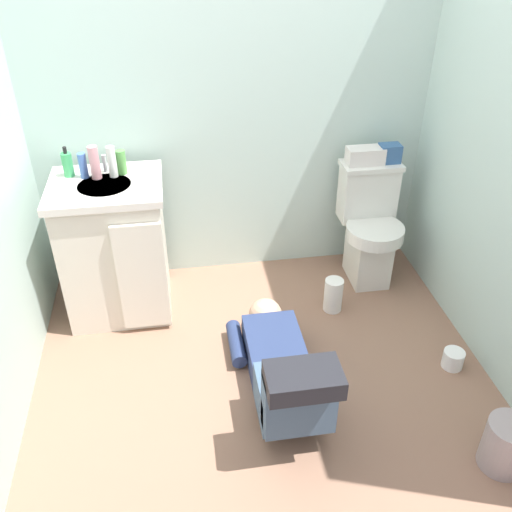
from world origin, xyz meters
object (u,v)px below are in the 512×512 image
bottle_blue (83,166)px  bottle_pink (95,162)px  person_plumber (282,369)px  vanity_cabinet (116,248)px  soap_dispenser (68,164)px  faucet (105,163)px  bottle_green (122,162)px  toilet (369,226)px  toiletry_bag (390,153)px  toilet_paper_roll (453,359)px  trash_can (506,445)px  tissue_box (365,156)px  paper_towel_roll (333,295)px  bottle_white (112,162)px

bottle_blue → bottle_pink: bottle_pink is taller
person_plumber → bottle_blue: bottle_blue is taller
vanity_cabinet → soap_dispenser: size_ratio=4.94×
faucet → bottle_green: bottle_green is taller
vanity_cabinet → soap_dispenser: bearing=146.9°
toilet → person_plumber: toilet is taller
toilet → toiletry_bag: 0.46m
soap_dispenser → bottle_blue: (0.08, -0.04, 0.00)m
vanity_cabinet → bottle_green: bottle_green is taller
toiletry_bag → toilet_paper_roll: toiletry_bag is taller
bottle_green → trash_can: bearing=-43.5°
trash_can → vanity_cabinet: bearing=140.2°
trash_can → tissue_box: bearing=96.6°
person_plumber → trash_can: person_plumber is taller
paper_towel_roll → toilet_paper_roll: bearing=-48.7°
tissue_box → bottle_pink: 1.54m
toilet → tissue_box: bearing=116.4°
trash_can → bottle_green: bearing=136.5°
toiletry_bag → trash_can: (0.03, -1.57, -0.68)m
tissue_box → soap_dispenser: size_ratio=1.33×
faucet → bottle_pink: size_ratio=0.56×
tissue_box → vanity_cabinet: bearing=-173.0°
soap_dispenser → bottle_white: (0.24, -0.04, 0.02)m
vanity_cabinet → person_plumber: bearing=-46.6°
person_plumber → bottle_blue: (-0.91, 0.94, 0.71)m
faucet → bottle_blue: (-0.11, -0.06, 0.02)m
vanity_cabinet → bottle_white: size_ratio=4.82×
toiletry_bag → bottle_green: (-1.55, -0.07, 0.08)m
vanity_cabinet → bottle_white: 0.50m
bottle_blue → toiletry_bag: bearing=3.0°
toilet → bottle_pink: size_ratio=4.17×
toilet → toilet_paper_roll: toilet is taller
vanity_cabinet → trash_can: 2.19m
bottle_blue → trash_can: 2.44m
vanity_cabinet → bottle_pink: bearing=121.0°
toiletry_bag → soap_dispenser: soap_dispenser is taller
bottle_blue → bottle_pink: bearing=-13.8°
bottle_pink → bottle_green: bottle_pink is taller
person_plumber → trash_can: bearing=-32.0°
person_plumber → bottle_pink: size_ratio=5.92×
toilet → soap_dispenser: size_ratio=4.52×
bottle_white → faucet: bearing=126.7°
faucet → bottle_blue: 0.12m
bottle_pink → paper_towel_roll: (1.28, -0.30, -0.80)m
bottle_green → toiletry_bag: bearing=2.6°
vanity_cabinet → bottle_white: (0.04, 0.08, 0.49)m
toiletry_bag → bottle_green: 1.55m
toiletry_bag → toilet_paper_roll: 1.24m
faucet → bottle_green: bearing=-20.9°
toilet → person_plumber: bearing=-128.0°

